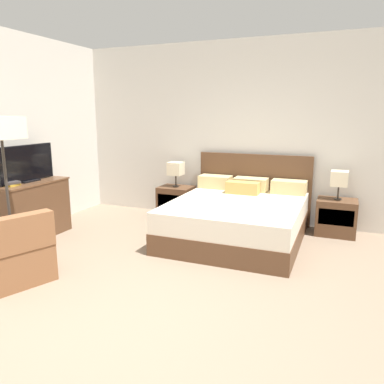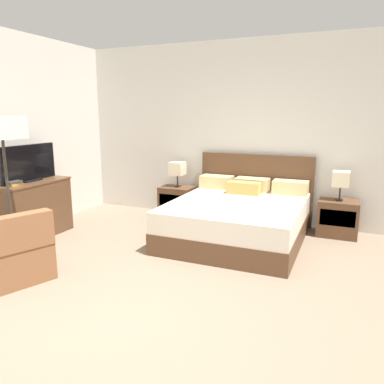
# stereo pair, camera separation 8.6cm
# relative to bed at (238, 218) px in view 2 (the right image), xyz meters

# --- Properties ---
(ground_plane) EXTENTS (10.47, 10.47, 0.00)m
(ground_plane) POSITION_rel_bed_xyz_m (-0.35, -2.50, -0.31)
(ground_plane) COLOR #84705B
(wall_back) EXTENTS (6.59, 0.06, 2.87)m
(wall_back) POSITION_rel_bed_xyz_m (-0.35, 1.02, 1.13)
(wall_back) COLOR beige
(wall_back) RESTS_ON ground
(wall_left) EXTENTS (0.06, 5.29, 2.87)m
(wall_left) POSITION_rel_bed_xyz_m (-3.07, -1.06, 1.13)
(wall_left) COLOR beige
(wall_left) RESTS_ON ground
(bed) EXTENTS (1.81, 2.02, 1.11)m
(bed) POSITION_rel_bed_xyz_m (0.00, 0.00, 0.00)
(bed) COLOR brown
(bed) RESTS_ON ground
(nightstand_left) EXTENTS (0.55, 0.44, 0.52)m
(nightstand_left) POSITION_rel_bed_xyz_m (-1.28, 0.71, -0.05)
(nightstand_left) COLOR brown
(nightstand_left) RESTS_ON ground
(nightstand_right) EXTENTS (0.55, 0.44, 0.52)m
(nightstand_right) POSITION_rel_bed_xyz_m (1.28, 0.71, -0.05)
(nightstand_right) COLOR brown
(nightstand_right) RESTS_ON ground
(table_lamp_left) EXTENTS (0.23, 0.23, 0.42)m
(table_lamp_left) POSITION_rel_bed_xyz_m (-1.28, 0.71, 0.52)
(table_lamp_left) COLOR #332D28
(table_lamp_left) RESTS_ON nightstand_left
(table_lamp_right) EXTENTS (0.23, 0.23, 0.42)m
(table_lamp_right) POSITION_rel_bed_xyz_m (1.28, 0.71, 0.52)
(table_lamp_right) COLOR #332D28
(table_lamp_right) RESTS_ON nightstand_right
(dresser) EXTENTS (0.55, 1.11, 0.81)m
(dresser) POSITION_rel_bed_xyz_m (-2.75, -1.07, 0.11)
(dresser) COLOR brown
(dresser) RESTS_ON ground
(tv) EXTENTS (0.18, 0.94, 0.51)m
(tv) POSITION_rel_bed_xyz_m (-2.75, -1.04, 0.75)
(tv) COLOR black
(tv) RESTS_ON dresser
(book_red_cover) EXTENTS (0.24, 0.18, 0.03)m
(book_red_cover) POSITION_rel_bed_xyz_m (-2.74, -1.36, 0.51)
(book_red_cover) COLOR gold
(book_red_cover) RESTS_ON dresser
(book_blue_cover) EXTENTS (0.28, 0.23, 0.03)m
(book_blue_cover) POSITION_rel_bed_xyz_m (-2.75, -1.36, 0.54)
(book_blue_cover) COLOR #383333
(book_blue_cover) RESTS_ON book_red_cover
(armchair_by_window) EXTENTS (0.89, 0.89, 0.76)m
(armchair_by_window) POSITION_rel_bed_xyz_m (-1.81, -2.23, -0.02)
(armchair_by_window) COLOR brown
(armchair_by_window) RESTS_ON ground
(floor_lamp) EXTENTS (0.38, 0.38, 1.71)m
(floor_lamp) POSITION_rel_bed_xyz_m (-2.22, -1.87, 1.17)
(floor_lamp) COLOR #332D28
(floor_lamp) RESTS_ON ground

